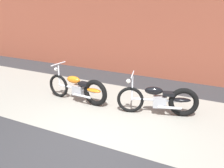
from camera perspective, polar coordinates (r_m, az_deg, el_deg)
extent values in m
plane|color=#2D2D30|center=(5.36, -4.59, -12.79)|extent=(80.00, 80.00, 0.00)
cube|color=gray|center=(6.73, 3.46, -5.99)|extent=(36.00, 3.50, 0.01)
cube|color=brown|center=(9.40, 12.90, 15.30)|extent=(36.00, 0.50, 4.70)
torus|color=black|center=(7.73, -11.67, -0.39)|extent=(0.68, 0.11, 0.68)
torus|color=black|center=(6.95, -3.70, -1.96)|extent=(0.74, 0.17, 0.73)
cylinder|color=silver|center=(7.31, -7.90, -0.94)|extent=(1.24, 0.12, 0.06)
cube|color=#99999E|center=(7.28, -7.40, -1.34)|extent=(0.33, 0.24, 0.28)
ellipsoid|color=orange|center=(7.29, -8.48, 0.95)|extent=(0.45, 0.21, 0.20)
ellipsoid|color=orange|center=(6.95, -4.05, -1.43)|extent=(0.45, 0.20, 0.10)
cube|color=black|center=(7.09, -6.19, 0.05)|extent=(0.29, 0.21, 0.08)
cylinder|color=silver|center=(7.61, -11.59, 1.77)|extent=(0.05, 0.05, 0.62)
cylinder|color=silver|center=(7.52, -11.76, 4.40)|extent=(0.06, 0.58, 0.03)
sphere|color=white|center=(7.63, -12.23, 3.17)|extent=(0.11, 0.11, 0.11)
cylinder|color=silver|center=(7.06, -6.58, -2.64)|extent=(0.55, 0.09, 0.06)
torus|color=black|center=(6.55, 4.06, -3.49)|extent=(0.67, 0.28, 0.68)
torus|color=black|center=(6.55, 15.47, -3.91)|extent=(0.73, 0.35, 0.73)
cylinder|color=silver|center=(6.51, 9.78, -3.49)|extent=(1.19, 0.43, 0.06)
cube|color=#99999E|center=(6.52, 10.46, -3.86)|extent=(0.37, 0.31, 0.28)
ellipsoid|color=black|center=(6.42, 9.18, -1.46)|extent=(0.48, 0.32, 0.20)
ellipsoid|color=black|center=(6.52, 15.08, -3.40)|extent=(0.47, 0.31, 0.10)
cube|color=black|center=(6.45, 12.35, -2.14)|extent=(0.33, 0.28, 0.08)
cylinder|color=silver|center=(6.44, 4.48, -0.94)|extent=(0.06, 0.06, 0.62)
cylinder|color=silver|center=(6.33, 4.56, 2.13)|extent=(0.21, 0.56, 0.03)
sphere|color=white|center=(6.39, 3.62, 0.63)|extent=(0.11, 0.11, 0.11)
cylinder|color=silver|center=(6.42, 12.56, -5.13)|extent=(0.54, 0.23, 0.06)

